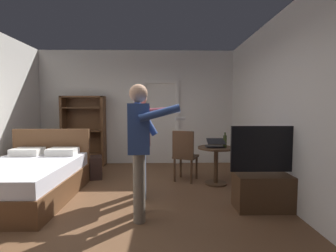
{
  "coord_description": "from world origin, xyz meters",
  "views": [
    {
      "loc": [
        0.68,
        -3.34,
        1.41
      ],
      "look_at": [
        0.75,
        0.32,
        1.14
      ],
      "focal_mm": 25.49,
      "sensor_mm": 36.0,
      "label": 1
    }
  ],
  "objects_px": {
    "side_table": "(216,159)",
    "person_blue_shirt": "(140,141)",
    "person_striped_shirt": "(141,135)",
    "suitcase_dark": "(79,167)",
    "laptop": "(215,145)",
    "bed": "(27,179)",
    "bottle_on_table": "(225,141)",
    "suitcase_small": "(89,168)",
    "bookshelf": "(84,128)",
    "tv_flatscreen": "(269,184)",
    "wooden_chair": "(185,154)"
  },
  "relations": [
    {
      "from": "suitcase_dark",
      "to": "side_table",
      "type": "bearing_deg",
      "value": -16.2
    },
    {
      "from": "side_table",
      "to": "bottle_on_table",
      "type": "xyz_separation_m",
      "value": [
        0.14,
        -0.08,
        0.34
      ]
    },
    {
      "from": "laptop",
      "to": "suitcase_small",
      "type": "distance_m",
      "value": 2.56
    },
    {
      "from": "suitcase_small",
      "to": "person_striped_shirt",
      "type": "bearing_deg",
      "value": -54.43
    },
    {
      "from": "bottle_on_table",
      "to": "suitcase_dark",
      "type": "height_order",
      "value": "bottle_on_table"
    },
    {
      "from": "bed",
      "to": "wooden_chair",
      "type": "relative_size",
      "value": 1.99
    },
    {
      "from": "bottle_on_table",
      "to": "suitcase_dark",
      "type": "distance_m",
      "value": 3.09
    },
    {
      "from": "side_table",
      "to": "person_blue_shirt",
      "type": "distance_m",
      "value": 1.93
    },
    {
      "from": "person_striped_shirt",
      "to": "suitcase_dark",
      "type": "bearing_deg",
      "value": 138.46
    },
    {
      "from": "bed",
      "to": "bottle_on_table",
      "type": "xyz_separation_m",
      "value": [
        3.28,
        0.54,
        0.52
      ]
    },
    {
      "from": "laptop",
      "to": "wooden_chair",
      "type": "height_order",
      "value": "wooden_chair"
    },
    {
      "from": "tv_flatscreen",
      "to": "bookshelf",
      "type": "bearing_deg",
      "value": 141.79
    },
    {
      "from": "bookshelf",
      "to": "laptop",
      "type": "bearing_deg",
      "value": -29.2
    },
    {
      "from": "bed",
      "to": "person_blue_shirt",
      "type": "relative_size",
      "value": 1.15
    },
    {
      "from": "person_blue_shirt",
      "to": "person_striped_shirt",
      "type": "bearing_deg",
      "value": 94.25
    },
    {
      "from": "suitcase_dark",
      "to": "suitcase_small",
      "type": "relative_size",
      "value": 0.95
    },
    {
      "from": "wooden_chair",
      "to": "laptop",
      "type": "bearing_deg",
      "value": -23.45
    },
    {
      "from": "bookshelf",
      "to": "person_blue_shirt",
      "type": "xyz_separation_m",
      "value": [
        1.67,
        -2.93,
        0.06
      ]
    },
    {
      "from": "person_blue_shirt",
      "to": "tv_flatscreen",
      "type": "bearing_deg",
      "value": 7.12
    },
    {
      "from": "bed",
      "to": "suitcase_dark",
      "type": "xyz_separation_m",
      "value": [
        0.35,
        1.31,
        -0.14
      ]
    },
    {
      "from": "side_table",
      "to": "bookshelf",
      "type": "bearing_deg",
      "value": 151.7
    },
    {
      "from": "tv_flatscreen",
      "to": "bed",
      "type": "bearing_deg",
      "value": 172.16
    },
    {
      "from": "bottle_on_table",
      "to": "person_blue_shirt",
      "type": "relative_size",
      "value": 0.16
    },
    {
      "from": "suitcase_dark",
      "to": "person_striped_shirt",
      "type": "bearing_deg",
      "value": -43.97
    },
    {
      "from": "tv_flatscreen",
      "to": "suitcase_small",
      "type": "xyz_separation_m",
      "value": [
        -2.98,
        1.53,
        -0.13
      ]
    },
    {
      "from": "suitcase_dark",
      "to": "suitcase_small",
      "type": "bearing_deg",
      "value": -45.76
    },
    {
      "from": "person_blue_shirt",
      "to": "suitcase_dark",
      "type": "relative_size",
      "value": 3.45
    },
    {
      "from": "bookshelf",
      "to": "person_blue_shirt",
      "type": "bearing_deg",
      "value": -60.29
    },
    {
      "from": "bookshelf",
      "to": "wooden_chair",
      "type": "bearing_deg",
      "value": -30.42
    },
    {
      "from": "side_table",
      "to": "laptop",
      "type": "bearing_deg",
      "value": -125.35
    },
    {
      "from": "bookshelf",
      "to": "laptop",
      "type": "distance_m",
      "value": 3.35
    },
    {
      "from": "side_table",
      "to": "suitcase_small",
      "type": "height_order",
      "value": "side_table"
    },
    {
      "from": "person_striped_shirt",
      "to": "suitcase_small",
      "type": "xyz_separation_m",
      "value": [
        -1.16,
        1.01,
        -0.77
      ]
    },
    {
      "from": "bed",
      "to": "side_table",
      "type": "distance_m",
      "value": 3.2
    },
    {
      "from": "bottle_on_table",
      "to": "person_blue_shirt",
      "type": "height_order",
      "value": "person_blue_shirt"
    },
    {
      "from": "laptop",
      "to": "person_striped_shirt",
      "type": "relative_size",
      "value": 0.19
    },
    {
      "from": "tv_flatscreen",
      "to": "side_table",
      "type": "relative_size",
      "value": 1.68
    },
    {
      "from": "laptop",
      "to": "suitcase_dark",
      "type": "xyz_separation_m",
      "value": [
        -2.76,
        0.73,
        -0.59
      ]
    },
    {
      "from": "tv_flatscreen",
      "to": "side_table",
      "type": "distance_m",
      "value": 1.23
    },
    {
      "from": "side_table",
      "to": "suitcase_small",
      "type": "relative_size",
      "value": 1.34
    },
    {
      "from": "side_table",
      "to": "laptop",
      "type": "relative_size",
      "value": 2.13
    },
    {
      "from": "bookshelf",
      "to": "laptop",
      "type": "xyz_separation_m",
      "value": [
        2.92,
        -1.63,
        -0.18
      ]
    },
    {
      "from": "bed",
      "to": "tv_flatscreen",
      "type": "xyz_separation_m",
      "value": [
        3.63,
        -0.5,
        0.05
      ]
    },
    {
      "from": "bookshelf",
      "to": "tv_flatscreen",
      "type": "bearing_deg",
      "value": -38.21
    },
    {
      "from": "tv_flatscreen",
      "to": "person_blue_shirt",
      "type": "height_order",
      "value": "person_blue_shirt"
    },
    {
      "from": "tv_flatscreen",
      "to": "suitcase_small",
      "type": "distance_m",
      "value": 3.35
    },
    {
      "from": "bed",
      "to": "suitcase_small",
      "type": "height_order",
      "value": "bed"
    },
    {
      "from": "bed",
      "to": "bookshelf",
      "type": "xyz_separation_m",
      "value": [
        0.18,
        2.21,
        0.63
      ]
    },
    {
      "from": "laptop",
      "to": "person_blue_shirt",
      "type": "bearing_deg",
      "value": -133.85
    },
    {
      "from": "tv_flatscreen",
      "to": "person_striped_shirt",
      "type": "height_order",
      "value": "person_striped_shirt"
    }
  ]
}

